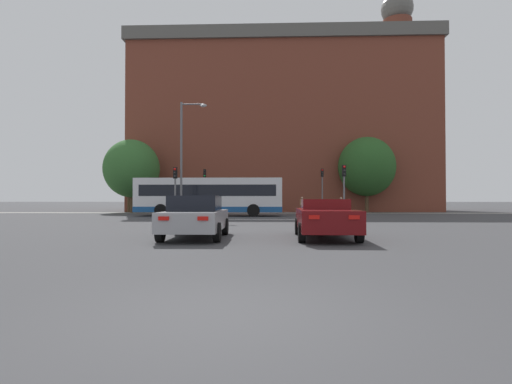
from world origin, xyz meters
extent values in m
plane|color=#3D3D3F|center=(0.00, 0.00, 0.00)|extent=(400.00, 400.00, 0.00)
cube|color=silver|center=(0.00, 22.50, 0.00)|extent=(9.30, 0.30, 0.01)
cube|color=gray|center=(0.00, 35.22, 0.01)|extent=(70.33, 2.50, 0.01)
cube|color=brown|center=(1.83, 45.66, 9.43)|extent=(34.44, 15.08, 18.87)
cube|color=#5B5954|center=(1.83, 45.66, 19.59)|extent=(35.13, 15.68, 1.45)
cube|color=brown|center=(-12.42, 44.83, 21.15)|extent=(0.90, 0.90, 1.68)
cube|color=brown|center=(-6.56, 43.76, 21.15)|extent=(0.90, 0.90, 1.68)
cube|color=brown|center=(-0.89, 49.12, 21.15)|extent=(0.90, 0.90, 1.68)
cube|color=brown|center=(5.20, 47.25, 21.15)|extent=(0.90, 0.90, 1.68)
cube|color=brown|center=(10.60, 47.19, 21.15)|extent=(0.90, 0.90, 1.68)
cube|color=brown|center=(16.20, 46.32, 21.15)|extent=(0.90, 0.90, 1.68)
cylinder|color=brown|center=(16.46, 45.66, 22.10)|extent=(3.55, 3.55, 3.58)
sphere|color=#5B5954|center=(16.46, 45.66, 25.37)|extent=(3.95, 3.95, 3.95)
cube|color=#9E9EA3|center=(-2.15, 9.36, 0.64)|extent=(1.98, 4.41, 0.65)
cube|color=black|center=(-2.15, 9.31, 1.24)|extent=(1.67, 2.00, 0.54)
cylinder|color=black|center=(-3.09, 10.70, 0.32)|extent=(0.23, 0.64, 0.64)
cylinder|color=black|center=(-1.26, 10.73, 0.32)|extent=(0.23, 0.64, 0.64)
cylinder|color=black|center=(-3.04, 7.98, 0.32)|extent=(0.23, 0.64, 0.64)
cylinder|color=black|center=(-1.22, 8.02, 0.32)|extent=(0.23, 0.64, 0.64)
cube|color=red|center=(-2.70, 7.14, 0.81)|extent=(0.32, 0.06, 0.12)
cube|color=red|center=(-1.52, 7.16, 0.81)|extent=(0.32, 0.06, 0.12)
cube|color=#600C0F|center=(2.43, 9.49, 0.67)|extent=(2.01, 4.72, 0.71)
cube|color=#600C0F|center=(2.43, 9.60, 1.21)|extent=(1.65, 1.44, 0.36)
cylinder|color=black|center=(1.57, 10.96, 0.32)|extent=(0.24, 0.65, 0.64)
cylinder|color=black|center=(3.37, 10.91, 0.32)|extent=(0.24, 0.65, 0.64)
cylinder|color=black|center=(1.49, 8.06, 0.32)|extent=(0.24, 0.65, 0.64)
cylinder|color=black|center=(3.29, 8.01, 0.32)|extent=(0.24, 0.65, 0.64)
cube|color=red|center=(1.78, 7.15, 0.85)|extent=(0.32, 0.06, 0.12)
cube|color=red|center=(2.95, 7.12, 0.85)|extent=(0.32, 0.06, 0.12)
cube|color=silver|center=(-4.51, 27.82, 1.72)|extent=(11.85, 2.51, 2.73)
cube|color=#194C8E|center=(-4.51, 27.82, 0.57)|extent=(11.87, 2.53, 0.44)
cube|color=black|center=(-4.51, 27.82, 2.08)|extent=(10.90, 2.54, 0.90)
cylinder|color=black|center=(-0.84, 29.02, 0.50)|extent=(1.00, 0.28, 1.00)
cylinder|color=black|center=(-0.84, 26.61, 0.50)|extent=(1.00, 0.28, 1.00)
cylinder|color=black|center=(-8.19, 29.02, 0.50)|extent=(1.00, 0.28, 1.00)
cylinder|color=black|center=(-8.19, 26.61, 0.50)|extent=(1.00, 0.28, 1.00)
cylinder|color=slate|center=(-6.21, 23.15, 1.42)|extent=(0.12, 0.12, 2.84)
cube|color=black|center=(-6.21, 23.15, 3.24)|extent=(0.26, 0.20, 0.80)
sphere|color=red|center=(-6.21, 23.02, 3.49)|extent=(0.17, 0.17, 0.17)
sphere|color=black|center=(-6.21, 23.02, 3.24)|extent=(0.17, 0.17, 0.17)
sphere|color=black|center=(-6.21, 23.02, 2.98)|extent=(0.17, 0.17, 0.17)
cylinder|color=slate|center=(-6.02, 34.56, 1.77)|extent=(0.12, 0.12, 3.55)
cube|color=black|center=(-6.02, 34.56, 3.95)|extent=(0.26, 0.20, 0.80)
sphere|color=black|center=(-6.02, 34.43, 4.21)|extent=(0.17, 0.17, 0.17)
sphere|color=black|center=(-6.02, 34.43, 3.95)|extent=(0.17, 0.17, 0.17)
sphere|color=#1ED14C|center=(-6.02, 34.43, 3.69)|extent=(0.17, 0.17, 0.17)
cylinder|color=slate|center=(5.59, 23.07, 1.48)|extent=(0.12, 0.12, 2.95)
cube|color=black|center=(5.59, 23.07, 3.35)|extent=(0.26, 0.20, 0.80)
sphere|color=red|center=(5.59, 22.94, 3.61)|extent=(0.17, 0.17, 0.17)
sphere|color=black|center=(5.59, 22.94, 3.35)|extent=(0.17, 0.17, 0.17)
sphere|color=black|center=(5.59, 22.94, 3.10)|extent=(0.17, 0.17, 0.17)
cylinder|color=slate|center=(5.62, 34.90, 1.80)|extent=(0.12, 0.12, 3.60)
cube|color=black|center=(5.62, 34.90, 4.00)|extent=(0.26, 0.20, 0.80)
sphere|color=red|center=(5.62, 34.77, 4.25)|extent=(0.17, 0.17, 0.17)
sphere|color=black|center=(5.62, 34.77, 4.00)|extent=(0.17, 0.17, 0.17)
sphere|color=black|center=(5.62, 34.77, 3.74)|extent=(0.17, 0.17, 0.17)
cylinder|color=slate|center=(-5.87, 23.52, 4.16)|extent=(0.16, 0.16, 8.33)
cylinder|color=slate|center=(-5.08, 23.52, 8.18)|extent=(1.57, 0.10, 0.10)
ellipsoid|color=#B2B2B7|center=(-4.30, 23.52, 8.08)|extent=(0.50, 0.36, 0.22)
cylinder|color=#333851|center=(7.44, 34.33, 0.37)|extent=(0.13, 0.13, 0.75)
cylinder|color=#333851|center=(7.31, 34.43, 0.37)|extent=(0.13, 0.13, 0.75)
cube|color=#336B38|center=(7.37, 34.38, 1.04)|extent=(0.45, 0.42, 0.59)
sphere|color=tan|center=(7.37, 34.38, 1.45)|extent=(0.22, 0.22, 0.22)
cylinder|color=brown|center=(3.59, 35.62, 0.39)|extent=(0.13, 0.13, 0.78)
cylinder|color=brown|center=(3.76, 35.62, 0.39)|extent=(0.13, 0.13, 0.78)
cube|color=olive|center=(3.67, 35.62, 1.08)|extent=(0.40, 0.22, 0.61)
sphere|color=tan|center=(3.67, 35.62, 1.51)|extent=(0.23, 0.23, 0.23)
cylinder|color=#4C3823|center=(-13.59, 35.26, 1.06)|extent=(0.36, 0.36, 2.12)
ellipsoid|color=#33662D|center=(-13.59, 35.26, 4.50)|extent=(5.59, 5.59, 5.87)
cylinder|color=#4C3823|center=(10.49, 37.04, 1.14)|extent=(0.36, 0.36, 2.28)
ellipsoid|color=#285623|center=(10.49, 37.04, 4.77)|extent=(5.85, 5.85, 6.15)
cylinder|color=#4C3823|center=(-14.54, 37.20, 1.30)|extent=(0.36, 0.36, 2.60)
ellipsoid|color=#234C1E|center=(-14.54, 37.20, 4.21)|extent=(3.80, 3.80, 3.99)
camera|label=1|loc=(0.49, -4.68, 1.38)|focal=28.00mm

